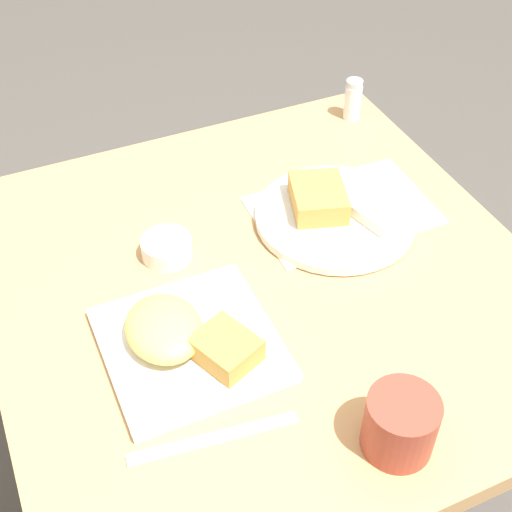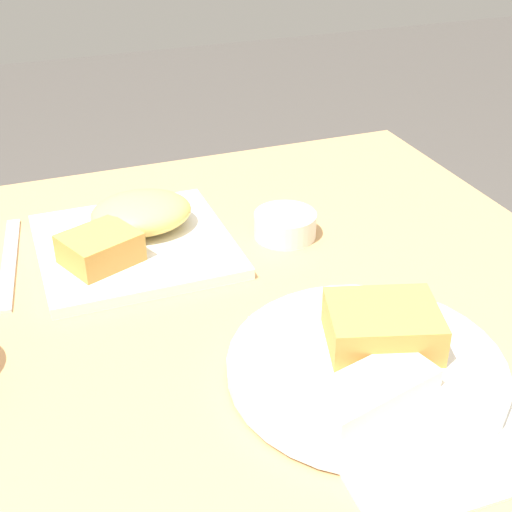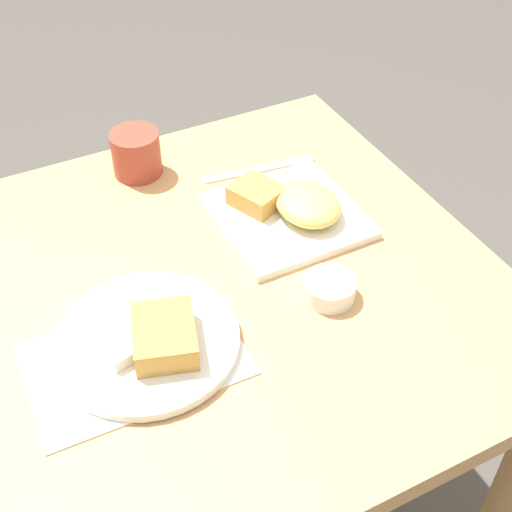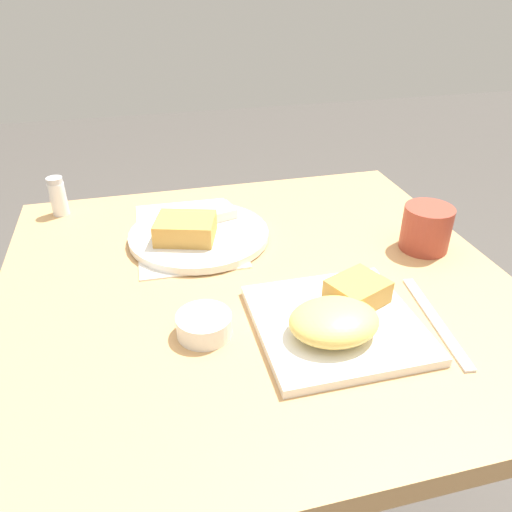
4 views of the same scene
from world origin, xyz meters
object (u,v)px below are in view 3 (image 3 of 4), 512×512
at_px(plate_oval_far, 147,339).
at_px(butter_knife, 260,169).
at_px(coffee_mug, 136,153).
at_px(plate_square_near, 291,209).
at_px(sauce_ramekin, 330,288).

xyz_separation_m(plate_oval_far, butter_knife, (0.31, -0.33, -0.02)).
bearing_deg(coffee_mug, plate_square_near, -143.11).
bearing_deg(butter_knife, sauce_ramekin, 87.84).
relative_size(plate_square_near, plate_oval_far, 0.87).
height_order(plate_square_near, butter_knife, plate_square_near).
bearing_deg(plate_square_near, butter_knife, -6.71).
relative_size(plate_oval_far, coffee_mug, 2.99).
relative_size(sauce_ramekin, coffee_mug, 0.90).
distance_m(plate_square_near, sauce_ramekin, 0.19).
height_order(plate_square_near, plate_oval_far, plate_square_near).
xyz_separation_m(plate_square_near, sauce_ramekin, (-0.19, 0.04, -0.00)).
xyz_separation_m(plate_square_near, butter_knife, (0.15, -0.02, -0.02)).
height_order(sauce_ramekin, coffee_mug, coffee_mug).
bearing_deg(sauce_ramekin, plate_oval_far, 83.90).
relative_size(sauce_ramekin, butter_knife, 0.37).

